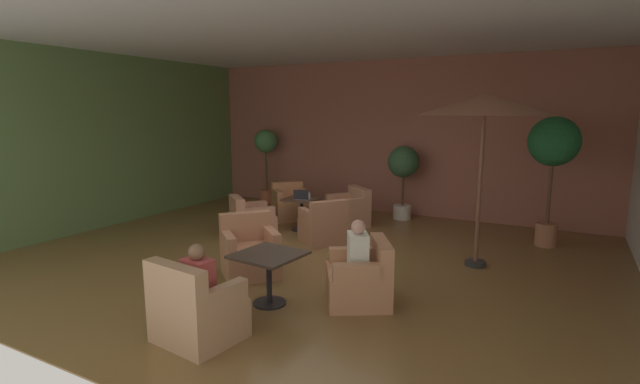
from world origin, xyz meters
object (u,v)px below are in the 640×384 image
object	(u,v)px
cafe_table_front_right	(269,265)
cafe_table_front_left	(302,207)
armchair_front_right_north	(361,279)
potted_tree_mid_left	(553,149)
armchair_front_right_south	(196,312)
armchair_front_left_north	(349,211)
armchair_front_left_west	(323,227)
armchair_front_left_south	(251,220)
armchair_front_right_east	(250,253)
iced_drink_cup	(308,195)
potted_tree_mid_right	(266,152)
patron_blue_shirt	(358,249)
patron_by_window	(198,277)
patio_umbrella_tall_red	(485,106)
armchair_front_left_east	(290,205)
potted_tree_left_corner	(403,168)
open_laptop	(302,197)

from	to	relation	value
cafe_table_front_right	cafe_table_front_left	bearing A→B (deg)	114.13
armchair_front_right_north	potted_tree_mid_left	distance (m)	4.58
armchair_front_right_south	potted_tree_mid_left	xyz separation A→B (m)	(3.07, 5.63, 1.42)
armchair_front_left_north	armchair_front_left_west	world-z (taller)	armchair_front_left_west
armchair_front_left_south	cafe_table_front_left	bearing A→B (deg)	49.42
cafe_table_front_right	armchair_front_right_east	size ratio (longest dim) A/B	0.76
potted_tree_mid_left	iced_drink_cup	xyz separation A→B (m)	(-4.35, -1.00, -1.03)
cafe_table_front_left	armchair_front_left_south	bearing A→B (deg)	-130.58
armchair_front_right_north	potted_tree_mid_right	distance (m)	6.79
patron_blue_shirt	patron_by_window	world-z (taller)	patron_blue_shirt
armchair_front_left_south	patron_by_window	distance (m)	4.25
patron_blue_shirt	patio_umbrella_tall_red	bearing A→B (deg)	63.86
cafe_table_front_left	armchair_front_left_north	distance (m)	1.07
cafe_table_front_right	armchair_front_right_south	distance (m)	1.17
armchair_front_left_north	armchair_front_left_east	world-z (taller)	armchair_front_left_east
armchair_front_left_south	potted_tree_left_corner	size ratio (longest dim) A/B	0.66
armchair_front_left_east	potted_tree_left_corner	bearing A→B (deg)	27.75
cafe_table_front_right	open_laptop	size ratio (longest dim) A/B	2.39
armchair_front_right_south	open_laptop	bearing A→B (deg)	106.44
patron_blue_shirt	open_laptop	distance (m)	3.61
patio_umbrella_tall_red	patron_by_window	bearing A→B (deg)	-119.25
potted_tree_mid_right	armchair_front_right_south	bearing A→B (deg)	-61.03
armchair_front_left_south	armchair_front_right_south	world-z (taller)	armchair_front_right_south
armchair_front_left_north	armchair_front_left_south	size ratio (longest dim) A/B	1.01
patio_umbrella_tall_red	potted_tree_left_corner	xyz separation A→B (m)	(-2.05, 2.56, -1.32)
armchair_front_left_east	potted_tree_mid_right	world-z (taller)	potted_tree_mid_right
armchair_front_right_north	patron_blue_shirt	size ratio (longest dim) A/B	1.66
patron_by_window	cafe_table_front_left	bearing A→B (deg)	107.14
armchair_front_left_east	open_laptop	world-z (taller)	open_laptop
armchair_front_right_north	patron_by_window	world-z (taller)	patron_by_window
armchair_front_right_north	cafe_table_front_left	bearing A→B (deg)	131.84
armchair_front_left_west	cafe_table_front_left	bearing A→B (deg)	142.57
armchair_front_right_south	iced_drink_cup	distance (m)	4.82
cafe_table_front_left	patron_blue_shirt	bearing A→B (deg)	-48.77
potted_tree_mid_right	armchair_front_left_east	bearing A→B (deg)	-39.82
open_laptop	potted_tree_mid_right	bearing A→B (deg)	137.79
armchair_front_right_south	patio_umbrella_tall_red	bearing A→B (deg)	60.98
armchair_front_left_north	armchair_front_right_north	world-z (taller)	armchair_front_right_north
cafe_table_front_left	potted_tree_left_corner	distance (m)	2.52
iced_drink_cup	potted_tree_mid_right	bearing A→B (deg)	141.07
armchair_front_left_north	patio_umbrella_tall_red	world-z (taller)	patio_umbrella_tall_red
armchair_front_left_west	armchair_front_right_east	distance (m)	2.00
armchair_front_left_east	armchair_front_right_east	bearing A→B (deg)	-67.49
patron_by_window	open_laptop	bearing A→B (deg)	106.68
armchair_front_left_south	potted_tree_left_corner	bearing A→B (deg)	51.23
cafe_table_front_right	potted_tree_mid_left	xyz separation A→B (m)	(2.93, 4.48, 1.23)
armchair_front_left_north	open_laptop	bearing A→B (deg)	-123.17
cafe_table_front_left	armchair_front_left_east	bearing A→B (deg)	135.43
cafe_table_front_left	armchair_front_right_north	world-z (taller)	armchair_front_right_north
patio_umbrella_tall_red	iced_drink_cup	bearing A→B (deg)	167.92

